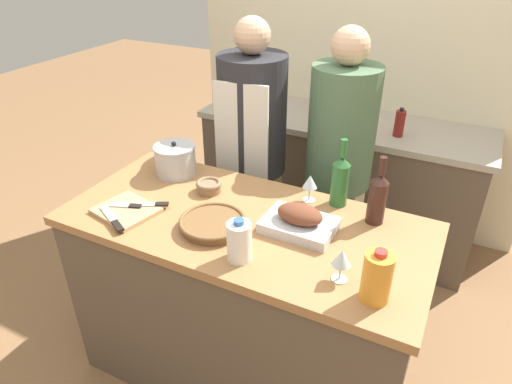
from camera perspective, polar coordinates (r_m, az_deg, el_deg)
ground_plane at (r=2.56m, az=-1.18°, el=-21.14°), size 12.00×12.00×0.00m
kitchen_island at (r=2.21m, az=-1.31°, el=-13.58°), size 1.55×0.73×0.93m
back_counter at (r=3.29m, az=10.16°, el=1.61°), size 1.91×0.60×0.89m
back_wall at (r=3.32m, az=13.42°, el=16.91°), size 2.41×0.10×2.55m
roasting_pan at (r=1.85m, az=5.45°, el=-3.61°), size 0.29×0.21×0.11m
wicker_basket at (r=1.87m, az=-5.45°, el=-3.89°), size 0.27×0.27×0.04m
cutting_board at (r=2.04m, az=-15.93°, el=-2.24°), size 0.29×0.26×0.02m
stock_pot at (r=2.28m, az=-10.05°, el=4.00°), size 0.20×0.20×0.17m
mixing_bowl at (r=2.12m, az=-5.92°, el=0.75°), size 0.12×0.12×0.05m
juice_jug at (r=1.54m, az=14.88°, el=-10.25°), size 0.10×0.10×0.20m
milk_jug at (r=1.67m, az=-2.10°, el=-6.14°), size 0.09×0.09×0.17m
wine_bottle_green at (r=1.91m, az=14.96°, el=-0.64°), size 0.07×0.07×0.30m
wine_bottle_dark at (r=2.00m, az=10.48°, el=1.55°), size 0.08×0.08×0.31m
wine_glass_left at (r=2.02m, az=6.76°, el=1.19°), size 0.07×0.07×0.13m
wine_glass_right at (r=1.59m, az=10.65°, el=-8.22°), size 0.07×0.07×0.13m
knife_chef at (r=1.98m, az=-17.48°, el=-3.25°), size 0.20×0.13×0.01m
knife_paring at (r=2.06m, az=-15.85°, el=-1.63°), size 0.14×0.08×0.01m
knife_bread at (r=2.04m, az=-12.83°, el=-1.50°), size 0.15×0.10×0.01m
condiment_bottle_tall at (r=2.91m, az=17.50°, el=8.19°), size 0.06×0.06×0.18m
condiment_bottle_short at (r=3.26m, az=7.44°, el=11.42°), size 0.06×0.06×0.15m
person_cook_aproned at (r=2.60m, az=-0.46°, el=5.07°), size 0.37×0.39×1.62m
person_cook_guest at (r=2.51m, az=10.25°, el=3.40°), size 0.35×0.35×1.61m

